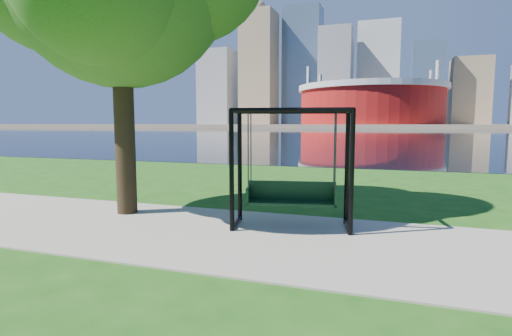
% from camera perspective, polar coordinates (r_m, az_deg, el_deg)
% --- Properties ---
extents(ground, '(900.00, 900.00, 0.00)m').
position_cam_1_polar(ground, '(8.07, 0.32, -8.94)').
color(ground, '#1E5114').
rests_on(ground, ground).
extents(path, '(120.00, 4.00, 0.03)m').
position_cam_1_polar(path, '(7.61, -0.89, -9.76)').
color(path, '#9E937F').
rests_on(path, ground).
extents(river, '(900.00, 180.00, 0.02)m').
position_cam_1_polar(river, '(109.43, 17.62, 4.88)').
color(river, black).
rests_on(river, ground).
extents(far_bank, '(900.00, 228.00, 2.00)m').
position_cam_1_polar(far_bank, '(313.40, 18.49, 5.75)').
color(far_bank, '#937F60').
rests_on(far_bank, ground).
extents(stadium, '(83.00, 83.00, 32.00)m').
position_cam_1_polar(stadium, '(243.01, 16.08, 8.89)').
color(stadium, maroon).
rests_on(stadium, far_bank).
extents(skyline, '(392.00, 66.00, 96.50)m').
position_cam_1_polar(skyline, '(328.59, 17.97, 11.88)').
color(skyline, gray).
rests_on(skyline, far_bank).
extents(swing, '(2.53, 1.47, 2.43)m').
position_cam_1_polar(swing, '(8.10, 5.10, -0.44)').
color(swing, black).
rests_on(swing, ground).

